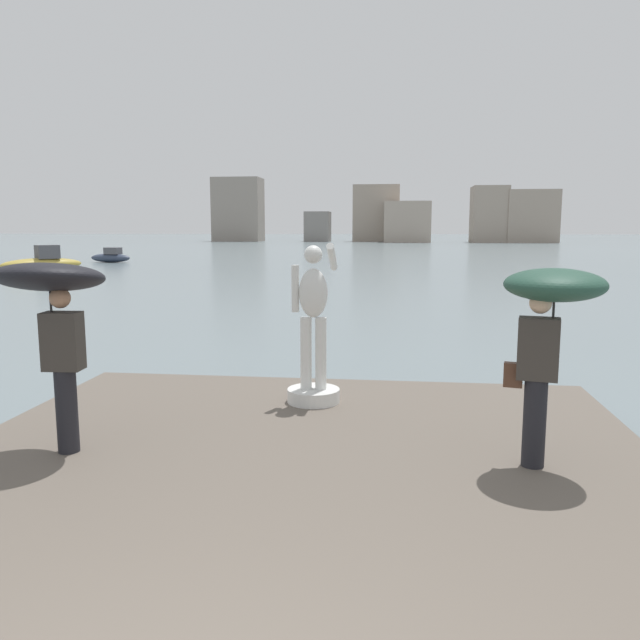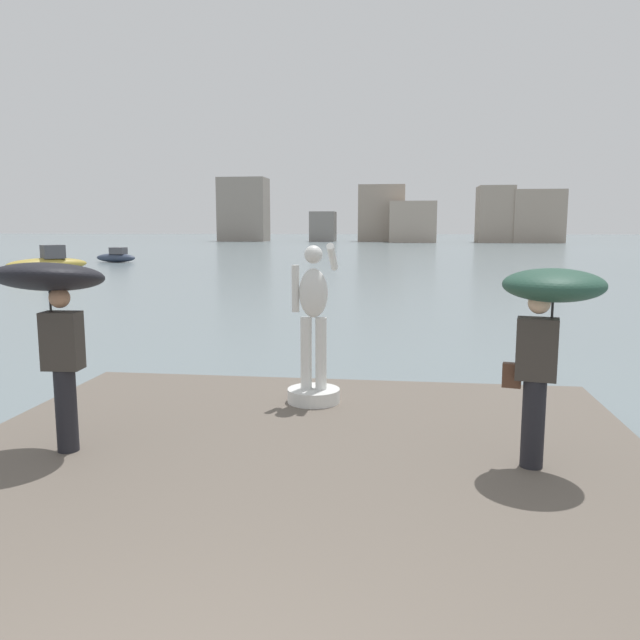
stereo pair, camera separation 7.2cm
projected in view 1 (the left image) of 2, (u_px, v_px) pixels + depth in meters
name	position (u px, v px, depth m)	size (l,w,h in m)	color
ground_plane	(382.00, 268.00, 41.73)	(400.00, 400.00, 0.00)	slate
pier	(259.00, 575.00, 4.65)	(7.43, 10.53, 0.40)	#60564C
statue_white_figure	(313.00, 343.00, 8.40)	(0.71, 0.91, 2.14)	silver
onlooker_left	(53.00, 298.00, 6.43)	(1.17, 1.19, 2.05)	black
onlooker_right	(549.00, 311.00, 6.01)	(1.13, 1.13, 1.96)	black
boat_near	(43.00, 262.00, 39.38)	(4.36, 4.46, 1.61)	#B2993D
boat_leftward	(111.00, 257.00, 48.85)	(3.52, 1.58, 1.15)	#2D384C
distant_skyline	(381.00, 215.00, 114.36)	(61.68, 12.02, 11.82)	gray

